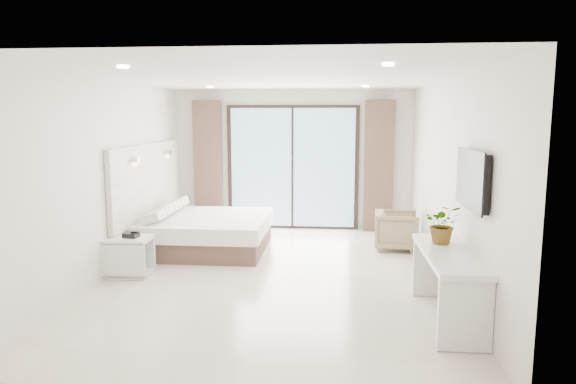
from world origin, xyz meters
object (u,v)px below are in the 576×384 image
at_px(bed, 205,232).
at_px(nightstand, 129,256).
at_px(console_desk, 448,270).
at_px(armchair, 396,228).

relative_size(bed, nightstand, 3.33).
xyz_separation_m(nightstand, console_desk, (4.06, -1.24, 0.30)).
bearing_deg(armchair, nightstand, 118.94).
bearing_deg(console_desk, nightstand, 163.00).
height_order(bed, nightstand, bed).
distance_m(bed, nightstand, 1.62).
bearing_deg(bed, armchair, 5.62).
bearing_deg(nightstand, bed, 62.39).
bearing_deg(armchair, console_desk, -172.01).
distance_m(nightstand, console_desk, 4.26).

